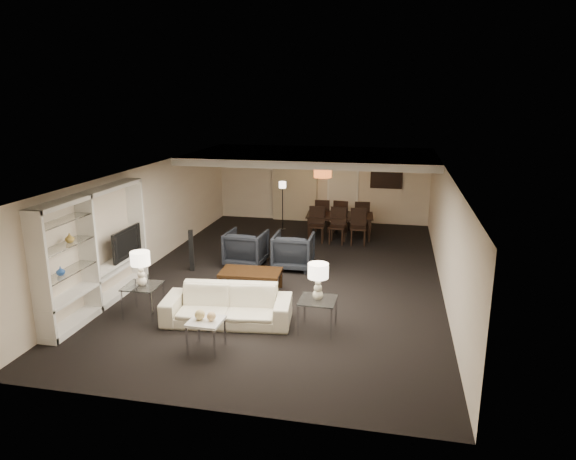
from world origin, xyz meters
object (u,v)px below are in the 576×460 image
at_px(side_table_left, 143,300).
at_px(vase_blue, 61,271).
at_px(dining_table, 339,226).
at_px(chair_nr, 358,227).
at_px(armchair_left, 246,248).
at_px(television, 122,243).
at_px(pendant_light, 323,173).
at_px(armchair_right, 293,251).
at_px(sofa, 227,305).
at_px(floor_speaker, 191,250).
at_px(table_lamp_left, 141,269).
at_px(coffee_table, 251,281).
at_px(chair_fl, 323,215).
at_px(chair_nm, 337,226).
at_px(chair_fr, 361,217).
at_px(vase_amber, 70,238).
at_px(side_table_right, 318,315).
at_px(chair_nl, 316,225).
at_px(marble_table, 206,335).
at_px(floor_lamp, 283,206).
at_px(chair_fm, 342,216).

relative_size(side_table_left, vase_blue, 4.08).
distance_m(dining_table, chair_nr, 0.90).
relative_size(armchair_left, television, 0.87).
relative_size(pendant_light, armchair_right, 0.54).
height_order(pendant_light, sofa, pendant_light).
bearing_deg(floor_speaker, table_lamp_left, -107.73).
height_order(armchair_right, television, television).
xyz_separation_m(sofa, coffee_table, (-0.00, 1.60, -0.11)).
bearing_deg(armchair_right, chair_fl, -94.06).
bearing_deg(vase_blue, floor_speaker, 74.88).
bearing_deg(pendant_light, chair_nm, -49.10).
distance_m(armchair_right, television, 4.01).
bearing_deg(floor_speaker, chair_fr, 29.69).
bearing_deg(vase_amber, television, 88.99).
height_order(chair_nm, chair_fl, same).
relative_size(side_table_right, chair_nl, 0.64).
xyz_separation_m(marble_table, chair_fr, (1.99, 8.09, 0.24)).
bearing_deg(vase_amber, chair_nm, 56.57).
height_order(vase_blue, chair_nr, vase_blue).
distance_m(side_table_right, chair_nr, 5.70).
xyz_separation_m(sofa, floor_lamp, (-0.46, 6.90, 0.42)).
bearing_deg(chair_fr, sofa, 66.36).
bearing_deg(pendant_light, chair_fl, 96.28).
relative_size(side_table_right, chair_nr, 0.64).
height_order(armchair_left, chair_nr, chair_nr).
distance_m(side_table_left, television, 1.69).
distance_m(pendant_light, chair_fl, 1.57).
bearing_deg(coffee_table, pendant_light, 79.48).
relative_size(sofa, armchair_right, 2.45).
bearing_deg(chair_fr, chair_nm, 57.52).
height_order(vase_blue, chair_nl, vase_blue).
height_order(sofa, chair_nr, chair_nr).
distance_m(side_table_left, dining_table, 7.05).
distance_m(pendant_light, marble_table, 7.62).
height_order(armchair_left, table_lamp_left, table_lamp_left).
bearing_deg(sofa, vase_blue, -167.99).
height_order(pendant_light, side_table_left, pendant_light).
bearing_deg(vase_amber, sofa, 11.85).
bearing_deg(armchair_left, vase_blue, 66.29).
bearing_deg(television, armchair_right, -56.65).
distance_m(table_lamp_left, floor_lamp, 7.01).
distance_m(armchair_left, armchair_right, 1.20).
height_order(vase_amber, chair_fr, vase_amber).
bearing_deg(chair_nl, table_lamp_left, -117.44).
relative_size(side_table_left, chair_fl, 0.64).
bearing_deg(pendant_light, side_table_right, -82.50).
relative_size(table_lamp_left, chair_nr, 0.66).
distance_m(chair_fl, chair_fr, 1.20).
relative_size(dining_table, chair_fm, 1.92).
distance_m(vase_amber, chair_nm, 7.59).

